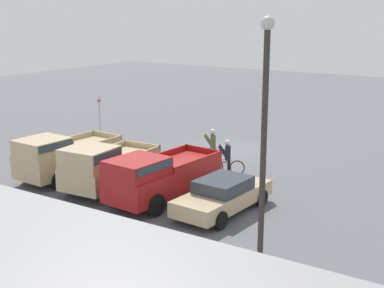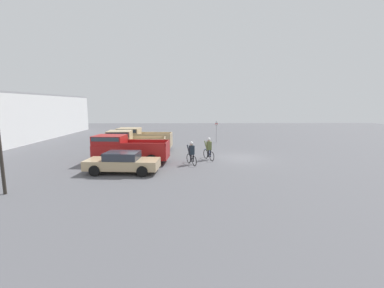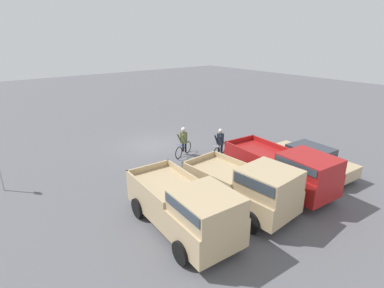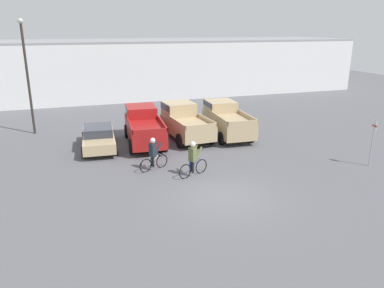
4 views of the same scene
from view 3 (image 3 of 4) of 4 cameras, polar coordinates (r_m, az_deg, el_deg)
ground_plane at (r=20.08m, az=-7.19°, el=-0.19°), size 80.00×80.00×0.00m
sedan_0 at (r=17.12m, az=21.51°, el=-2.61°), size 2.24×4.76×1.37m
pickup_truck_0 at (r=14.54m, az=17.12°, el=-4.31°), size 2.55×5.64×2.10m
pickup_truck_1 at (r=12.44m, az=10.36°, el=-7.82°), size 2.57×4.95×2.18m
pickup_truck_2 at (r=10.94m, az=-1.13°, el=-11.79°), size 2.45×5.23×2.14m
cyclist_0 at (r=17.93m, az=-1.63°, el=0.55°), size 1.69×0.76×1.80m
cyclist_1 at (r=17.92m, az=5.35°, el=0.33°), size 1.64×0.74×1.73m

